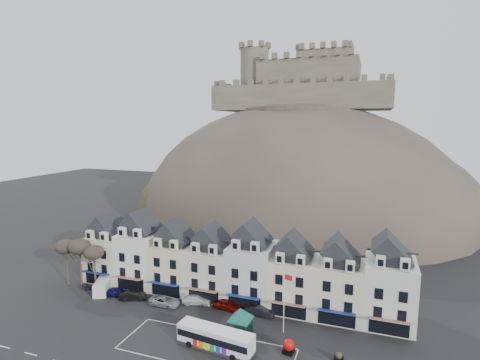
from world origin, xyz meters
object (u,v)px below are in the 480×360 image
at_px(bus_shelter, 240,314).
at_px(car_navy, 118,292).
at_px(car_silver, 165,301).
at_px(car_charcoal, 260,311).
at_px(car_maroon, 227,305).
at_px(bus, 215,338).
at_px(car_white, 197,300).
at_px(flagpole, 285,298).
at_px(red_buoy, 289,346).
at_px(car_black, 133,295).
at_px(white_van, 103,286).

relative_size(bus_shelter, car_navy, 1.44).
height_order(car_silver, car_charcoal, car_charcoal).
bearing_deg(car_silver, car_maroon, -76.03).
bearing_deg(bus, car_charcoal, 80.49).
bearing_deg(car_white, flagpole, -117.80).
distance_m(red_buoy, flagpole, 6.13).
height_order(red_buoy, car_black, red_buoy).
distance_m(bus_shelter, car_maroon, 7.51).
bearing_deg(flagpole, bus_shelter, -154.75).
bearing_deg(car_maroon, red_buoy, -116.10).
bearing_deg(flagpole, car_charcoal, 143.08).
relative_size(flagpole, car_black, 2.01).
xyz_separation_m(car_navy, car_charcoal, (23.95, 1.85, 0.02)).
bearing_deg(car_charcoal, car_silver, 103.30).
height_order(car_navy, car_white, car_navy).
bearing_deg(white_van, car_silver, -26.72).
bearing_deg(car_navy, bus, -127.04).
bearing_deg(flagpole, car_maroon, 161.13).
bearing_deg(car_maroon, car_navy, 103.91).
xyz_separation_m(car_navy, car_silver, (9.00, -0.23, -0.02)).
xyz_separation_m(car_silver, car_white, (4.55, 2.16, -0.01)).
height_order(car_white, car_maroon, car_maroon).
bearing_deg(flagpole, car_white, 167.11).
height_order(red_buoy, car_white, red_buoy).
bearing_deg(white_van, car_maroon, -20.34).
xyz_separation_m(red_buoy, white_van, (-33.03, 6.08, 0.15)).
distance_m(red_buoy, car_black, 27.35).
relative_size(car_silver, car_maroon, 1.07).
bearing_deg(red_buoy, bus, -165.12).
distance_m(white_van, car_maroon, 21.92).
distance_m(bus, red_buoy, 9.17).
xyz_separation_m(car_navy, car_maroon, (18.75, 1.83, 0.07)).
height_order(bus_shelter, car_maroon, bus_shelter).
distance_m(flagpole, car_black, 25.59).
bearing_deg(car_white, red_buoy, -130.30).
distance_m(bus_shelter, car_black, 20.28).
distance_m(car_maroon, car_charcoal, 5.20).
xyz_separation_m(car_black, car_white, (10.40, 2.16, -0.03)).
relative_size(red_buoy, car_white, 0.39).
height_order(red_buoy, car_charcoal, red_buoy).
height_order(flagpole, car_charcoal, flagpole).
relative_size(bus_shelter, car_black, 1.40).
relative_size(bus, white_van, 1.98).
bearing_deg(car_charcoal, bus, 169.42).
bearing_deg(red_buoy, car_charcoal, 127.82).
distance_m(bus_shelter, car_navy, 23.41).
height_order(car_navy, car_charcoal, car_charcoal).
distance_m(car_navy, car_silver, 9.00).
bearing_deg(red_buoy, car_black, 168.17).
bearing_deg(car_white, bus, -158.24).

